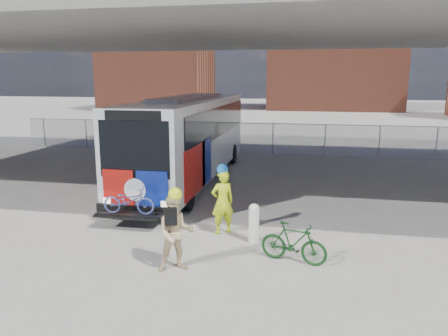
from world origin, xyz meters
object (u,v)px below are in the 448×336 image
(cyclist_hivis, at_px, (223,200))
(bike_parked, at_px, (294,243))
(cyclist_tan, at_px, (176,232))
(bollard, at_px, (254,222))
(bus, at_px, (189,133))

(cyclist_hivis, height_order, bike_parked, cyclist_hivis)
(cyclist_tan, bearing_deg, bollard, 30.39)
(bus, distance_m, bollard, 7.98)
(bus, relative_size, bollard, 11.72)
(bollard, height_order, cyclist_hivis, cyclist_hivis)
(cyclist_tan, bearing_deg, bike_parked, -3.41)
(bollard, distance_m, cyclist_hivis, 1.19)
(bus, bearing_deg, bike_parked, -58.52)
(bollard, relative_size, bike_parked, 0.66)
(bus, relative_size, cyclist_tan, 6.39)
(bollard, distance_m, cyclist_tan, 2.69)
(bollard, height_order, bike_parked, bollard)
(bollard, xyz_separation_m, bike_parked, (1.13, -1.15, -0.09))
(bus, distance_m, bike_parked, 9.53)
(bus, height_order, bike_parked, bus)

